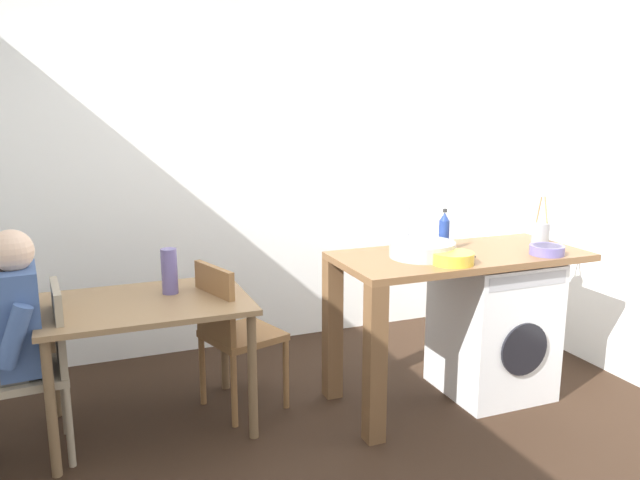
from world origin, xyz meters
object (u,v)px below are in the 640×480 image
dining_table (146,318)px  seated_person (1,337)px  bottle_tall_green (444,232)px  vase (169,271)px  chair_opposite (232,329)px  washing_machine (492,326)px  mixing_bowl (453,257)px  utensil_crock (541,232)px  colander (547,249)px  chair_person_seat (39,363)px

dining_table → seated_person: 0.71m
seated_person → bottle_tall_green: size_ratio=4.73×
vase → chair_opposite: bearing=-12.4°
seated_person → washing_machine: (2.76, -0.21, -0.24)m
mixing_bowl → utensil_crock: size_ratio=0.79×
seated_person → colander: (2.95, -0.43, 0.28)m
dining_table → bottle_tall_green: (1.74, -0.21, 0.39)m
washing_machine → bottle_tall_green: 0.69m
washing_machine → vase: vase is taller
chair_opposite → utensil_crock: (1.95, -0.29, 0.48)m
seated_person → dining_table: bearing=-85.3°
bottle_tall_green → colander: 0.60m
chair_opposite → washing_machine: chair_opposite is taller
chair_person_seat → seated_person: 0.23m
chair_person_seat → mixing_bowl: mixing_bowl is taller
chair_person_seat → vase: (0.70, 0.20, 0.36)m
chair_person_seat → washing_machine: bearing=-98.6°
chair_opposite → chair_person_seat: bearing=-100.9°
washing_machine → utensil_crock: 0.67m
chair_person_seat → bottle_tall_green: bearing=-96.7°
dining_table → bottle_tall_green: bottle_tall_green is taller
chair_person_seat → vase: 0.81m
dining_table → vase: 0.29m
utensil_crock → vase: (-2.27, 0.36, -0.12)m
utensil_crock → vase: utensil_crock is taller
bottle_tall_green → chair_opposite: bearing=169.3°
seated_person → mixing_bowl: size_ratio=5.08×
bottle_tall_green → colander: bottle_tall_green is taller
seated_person → bottle_tall_green: bearing=-96.3°
mixing_bowl → utensil_crock: bearing=17.0°
dining_table → colander: (2.24, -0.53, 0.31)m
mixing_bowl → washing_machine: bearing=23.8°
washing_machine → colander: bearing=-49.3°
seated_person → mixing_bowl: (2.31, -0.41, 0.29)m
washing_machine → bottle_tall_green: bottle_tall_green is taller
utensil_crock → colander: size_ratio=1.50×
bottle_tall_green → vase: 1.63m
washing_machine → chair_opposite: bearing=167.8°
colander → seated_person: bearing=171.8°
mixing_bowl → colander: (0.64, -0.02, -0.01)m
bottle_tall_green → mixing_bowl: size_ratio=1.07×
chair_opposite → mixing_bowl: (1.13, -0.54, 0.45)m
dining_table → washing_machine: size_ratio=1.28×
chair_opposite → bottle_tall_green: bearing=61.6°
chair_opposite → seated_person: bearing=-101.3°
dining_table → chair_opposite: size_ratio=1.22×
dining_table → colander: size_ratio=5.50×
seated_person → bottle_tall_green: 2.48m
mixing_bowl → utensil_crock: utensil_crock is taller
dining_table → chair_opposite: chair_opposite is taller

